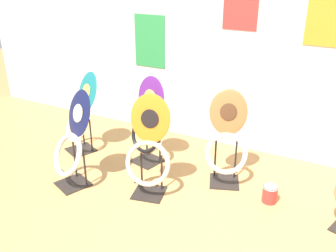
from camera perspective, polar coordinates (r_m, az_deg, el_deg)
wall_back at (r=3.98m, az=16.05°, el=13.20°), size 8.00×0.07×2.60m
toilet_seat_display_navy_moon at (r=3.58m, az=-14.46°, el=-2.66°), size 0.50×0.48×0.92m
toilet_seat_display_woodgrain at (r=3.55m, az=8.96°, el=-2.31°), size 0.47×0.46×0.89m
toilet_seat_display_teal_sax at (r=4.22m, az=-13.09°, el=1.64°), size 0.49×0.49×0.89m
toilet_seat_display_orange_sun at (r=3.32m, az=-2.96°, el=-3.67°), size 0.45×0.35×0.94m
toilet_seat_display_purple_note at (r=3.87m, az=-3.11°, el=0.35°), size 0.42×0.34×0.93m
paint_can at (r=3.50m, az=15.26°, el=-9.87°), size 0.14×0.14×0.16m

